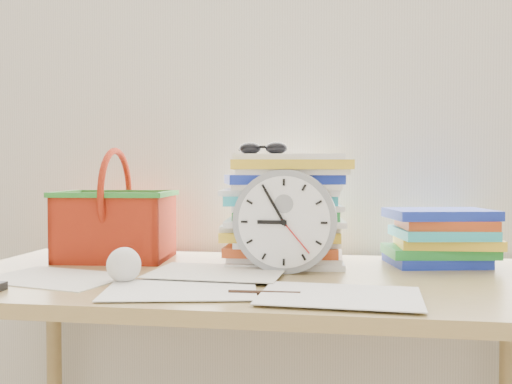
% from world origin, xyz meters
% --- Properties ---
extents(curtain, '(2.40, 0.01, 2.50)m').
position_xyz_m(curtain, '(0.00, 1.98, 1.30)').
color(curtain, silver).
rests_on(curtain, room_shell).
extents(desk, '(1.40, 0.70, 0.75)m').
position_xyz_m(desk, '(0.00, 1.60, 0.68)').
color(desk, '#997E47').
rests_on(desk, ground).
extents(paper_stack, '(0.35, 0.31, 0.28)m').
position_xyz_m(paper_stack, '(0.06, 1.78, 0.89)').
color(paper_stack, white).
rests_on(paper_stack, desk).
extents(clock, '(0.24, 0.05, 0.24)m').
position_xyz_m(clock, '(0.08, 1.64, 0.87)').
color(clock, gray).
rests_on(clock, desk).
extents(sunglasses, '(0.16, 0.15, 0.04)m').
position_xyz_m(sunglasses, '(0.01, 1.76, 1.05)').
color(sunglasses, black).
rests_on(sunglasses, paper_stack).
extents(book_stack, '(0.29, 0.23, 0.14)m').
position_xyz_m(book_stack, '(0.46, 1.81, 0.82)').
color(book_stack, white).
rests_on(book_stack, desk).
extents(basket, '(0.31, 0.25, 0.29)m').
position_xyz_m(basket, '(-0.40, 1.77, 0.90)').
color(basket, '#B82E12').
rests_on(basket, desk).
extents(crumpled_ball, '(0.08, 0.08, 0.08)m').
position_xyz_m(crumpled_ball, '(-0.25, 1.47, 0.79)').
color(crumpled_ball, white).
rests_on(crumpled_ball, desk).
extents(pen, '(0.14, 0.01, 0.01)m').
position_xyz_m(pen, '(0.06, 1.39, 0.75)').
color(pen, black).
rests_on(pen, desk).
extents(scattered_papers, '(1.26, 0.42, 0.02)m').
position_xyz_m(scattered_papers, '(0.00, 1.60, 0.76)').
color(scattered_papers, white).
rests_on(scattered_papers, desk).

